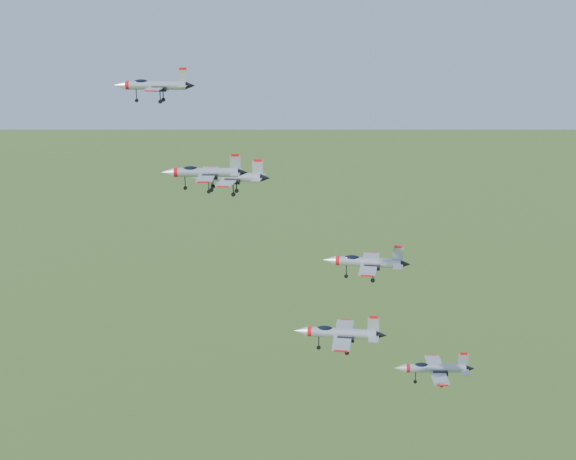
# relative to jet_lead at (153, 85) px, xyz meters

# --- Properties ---
(jet_lead) EXTENTS (12.90, 10.79, 3.45)m
(jet_lead) POSITION_rel_jet_lead_xyz_m (0.00, 0.00, 0.00)
(jet_lead) COLOR #9FA5AB
(jet_left_high) EXTENTS (12.86, 10.62, 3.44)m
(jet_left_high) POSITION_rel_jet_lead_xyz_m (13.91, -8.01, -12.25)
(jet_left_high) COLOR #9FA5AB
(jet_right_high) EXTENTS (10.87, 9.14, 2.92)m
(jet_right_high) POSITION_rel_jet_lead_xyz_m (16.15, -25.77, -7.80)
(jet_right_high) COLOR #9FA5AB
(jet_left_low) EXTENTS (12.83, 10.57, 3.43)m
(jet_left_low) POSITION_rel_jet_lead_xyz_m (34.85, -8.64, -23.87)
(jet_left_low) COLOR #9FA5AB
(jet_right_low) EXTENTS (12.03, 9.96, 3.22)m
(jet_right_low) POSITION_rel_jet_lead_xyz_m (33.41, -24.77, -28.33)
(jet_right_low) COLOR #9FA5AB
(jet_trail) EXTENTS (11.46, 9.63, 3.07)m
(jet_trail) POSITION_rel_jet_lead_xyz_m (45.45, -13.47, -37.50)
(jet_trail) COLOR #9FA5AB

